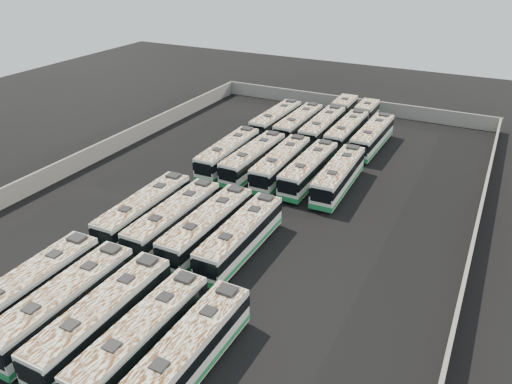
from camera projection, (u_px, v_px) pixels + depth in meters
name	position (u px, v px, depth m)	size (l,w,h in m)	color
ground	(246.00, 205.00, 52.91)	(140.00, 140.00, 0.00)	black
perimeter_wall	(246.00, 195.00, 52.41)	(45.20, 73.20, 2.20)	slate
bus_front_far_left	(30.00, 289.00, 37.40)	(2.79, 12.35, 3.47)	silver
bus_front_left	(65.00, 303.00, 35.98)	(2.71, 12.38, 3.48)	silver
bus_front_center	(103.00, 318.00, 34.55)	(2.64, 12.41, 3.50)	silver
bus_front_right	(142.00, 337.00, 32.97)	(2.76, 12.04, 3.38)	silver
bus_front_far_right	(187.00, 354.00, 31.59)	(2.70, 12.13, 3.41)	silver
bus_midfront_far_left	(145.00, 210.00, 48.18)	(2.85, 12.31, 3.45)	silver
bus_midfront_left	(174.00, 219.00, 46.67)	(2.62, 12.30, 3.47)	silver
bus_midfront_center	(208.00, 227.00, 45.37)	(2.72, 12.42, 3.50)	silver
bus_midfront_right	(241.00, 236.00, 44.02)	(2.58, 12.09, 3.41)	silver
bus_midback_far_left	(228.00, 153.00, 60.96)	(2.87, 12.23, 3.43)	silver
bus_midback_left	(253.00, 159.00, 59.54)	(2.83, 12.21, 3.43)	silver
bus_midback_center	(281.00, 164.00, 58.14)	(2.87, 12.32, 3.46)	silver
bus_midback_right	(309.00, 169.00, 56.82)	(2.65, 12.11, 3.41)	silver
bus_midback_far_right	(339.00, 176.00, 55.22)	(2.88, 12.25, 3.44)	silver
bus_back_far_left	(276.00, 120.00, 71.96)	(2.76, 12.24, 3.44)	silver
bus_back_left	(299.00, 124.00, 70.55)	(2.62, 12.15, 3.42)	silver
bus_back_center	(330.00, 121.00, 71.72)	(2.89, 19.14, 3.47)	silver
bus_back_right	(353.00, 125.00, 70.22)	(2.53, 18.54, 3.36)	silver
bus_back_far_right	(372.00, 136.00, 66.17)	(2.78, 12.17, 3.42)	silver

